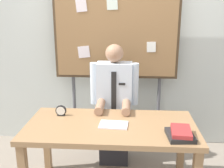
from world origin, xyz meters
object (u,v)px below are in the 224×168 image
at_px(bulletin_board, 116,30).
at_px(desk_clock, 61,111).
at_px(person, 114,109).
at_px(desk, 111,133).
at_px(book_stack, 180,134).
at_px(open_notebook, 114,125).

relative_size(bulletin_board, desk_clock, 19.99).
bearing_deg(desk_clock, person, 37.37).
bearing_deg(bulletin_board, desk_clock, -124.35).
height_order(desk, desk_clock, desk_clock).
distance_m(person, bulletin_board, 0.96).
relative_size(book_stack, open_notebook, 1.01).
bearing_deg(person, desk_clock, -142.63).
bearing_deg(desk_clock, desk, -19.33).
xyz_separation_m(desk, person, (0.00, 0.59, 0.01)).
relative_size(desk, open_notebook, 6.06).
relative_size(open_notebook, desk_clock, 2.44).
distance_m(person, book_stack, 1.03).
relative_size(desk, bulletin_board, 0.74).
distance_m(book_stack, desk_clock, 1.21).
distance_m(book_stack, open_notebook, 0.62).
bearing_deg(person, open_notebook, -87.41).
height_order(book_stack, open_notebook, book_stack).
height_order(person, bulletin_board, bulletin_board).
bearing_deg(bulletin_board, person, -89.95).
distance_m(desk, open_notebook, 0.10).
relative_size(book_stack, desk_clock, 2.46).
xyz_separation_m(person, book_stack, (0.61, -0.81, 0.11)).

